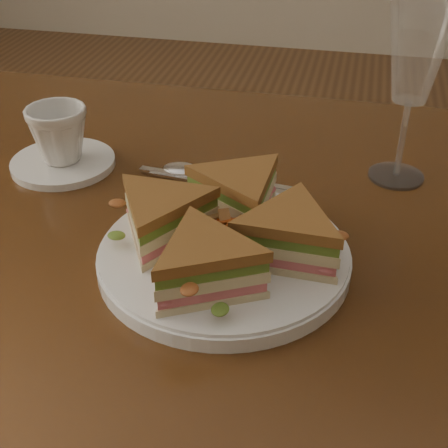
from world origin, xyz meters
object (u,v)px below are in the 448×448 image
table (206,284)px  coffee_cup (59,134)px  sandwich_wedges (224,228)px  knife (212,182)px  spoon (197,173)px  plate (224,257)px  wine_glass (416,60)px  saucer (63,163)px

table → coffee_cup: bearing=159.1°
sandwich_wedges → knife: sandwich_wedges is taller
sandwich_wedges → spoon: sandwich_wedges is taller
table → sandwich_wedges: size_ratio=4.57×
spoon → knife: (0.02, -0.02, -0.00)m
spoon → knife: size_ratio=0.85×
plate → spoon: (-0.08, 0.18, -0.00)m
plate → knife: size_ratio=1.23×
spoon → coffee_cup: (-0.18, -0.01, 0.04)m
plate → spoon: size_ratio=1.44×
plate → spoon: plate is taller
coffee_cup → spoon: bearing=25.0°
wine_glass → saucer: wine_glass is taller
plate → coffee_cup: 0.31m
wine_glass → saucer: size_ratio=1.59×
spoon → wine_glass: (0.25, 0.05, 0.15)m
plate → wine_glass: bearing=52.4°
plate → saucer: plate is taller
table → plate: size_ratio=4.54×
plate → sandwich_wedges: bearing=-63.4°
saucer → spoon: bearing=4.6°
wine_glass → coffee_cup: wine_glass is taller
spoon → knife: spoon is taller
sandwich_wedges → wine_glass: size_ratio=1.20×
plate → wine_glass: (0.18, 0.23, 0.15)m
sandwich_wedges → coffee_cup: (-0.26, 0.16, 0.00)m
knife → saucer: size_ratio=1.56×
spoon → coffee_cup: 0.19m
knife → saucer: (-0.21, 0.00, 0.00)m
knife → table: bearing=-76.2°
plate → table: bearing=117.4°
table → knife: bearing=97.2°
saucer → sandwich_wedges: bearing=-32.4°
table → wine_glass: (0.22, 0.15, 0.26)m
wine_glass → knife: bearing=-163.1°
knife → coffee_cup: 0.21m
sandwich_wedges → spoon: (-0.08, 0.18, -0.04)m
plate → coffee_cup: bearing=147.6°
plate → saucer: size_ratio=1.91×
plate → knife: 0.17m
plate → wine_glass: wine_glass is taller
plate → sandwich_wedges: size_ratio=1.01×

